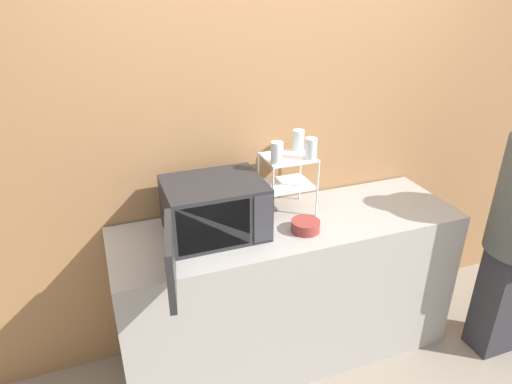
% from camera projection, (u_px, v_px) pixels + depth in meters
% --- Properties ---
extents(ground_plane, '(12.00, 12.00, 0.00)m').
position_uv_depth(ground_plane, '(306.00, 384.00, 2.66)').
color(ground_plane, gray).
extents(wall_back, '(8.00, 0.06, 2.60)m').
position_uv_depth(wall_back, '(268.00, 139.00, 2.64)').
color(wall_back, '#9E7047').
rests_on(wall_back, ground_plane).
extents(counter, '(1.96, 0.60, 0.93)m').
position_uv_depth(counter, '(288.00, 290.00, 2.72)').
color(counter, '#9E9993').
rests_on(counter, ground_plane).
extents(microwave, '(0.60, 0.78, 0.29)m').
position_uv_depth(microwave, '(213.00, 210.00, 2.33)').
color(microwave, '#262628').
rests_on(microwave, counter).
extents(dish_rack, '(0.28, 0.23, 0.34)m').
position_uv_depth(dish_rack, '(288.00, 172.00, 2.53)').
color(dish_rack, white).
rests_on(dish_rack, counter).
extents(glass_front_left, '(0.07, 0.07, 0.12)m').
position_uv_depth(glass_front_left, '(277.00, 153.00, 2.38)').
color(glass_front_left, silver).
rests_on(glass_front_left, dish_rack).
extents(glass_back_right, '(0.07, 0.07, 0.12)m').
position_uv_depth(glass_back_right, '(298.00, 140.00, 2.55)').
color(glass_back_right, silver).
rests_on(glass_back_right, dish_rack).
extents(glass_front_right, '(0.07, 0.07, 0.12)m').
position_uv_depth(glass_front_right, '(311.00, 149.00, 2.43)').
color(glass_front_right, silver).
rests_on(glass_front_right, dish_rack).
extents(bowl, '(0.15, 0.15, 0.06)m').
position_uv_depth(bowl, '(305.00, 226.00, 2.42)').
color(bowl, maroon).
rests_on(bowl, counter).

